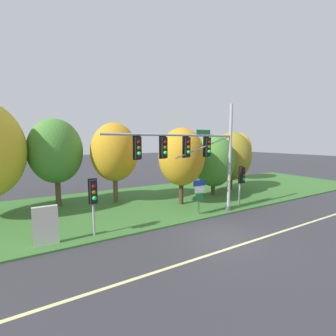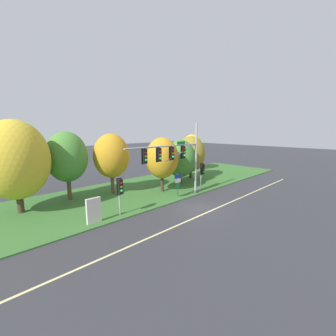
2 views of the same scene
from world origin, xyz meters
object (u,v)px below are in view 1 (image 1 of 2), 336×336
traffic_signal_mast (195,151)px  pedestrian_signal_further_along (242,177)px  tree_mid_verge (181,157)px  tree_left_of_mast (56,151)px  info_kiosk (46,226)px  route_sign_post (199,192)px  tree_behind_signpost (115,152)px  tree_tall_centre (214,161)px  tree_right_far (231,156)px  tree_furthest_back (238,150)px  pedestrian_signal_near_kerb (93,195)px

traffic_signal_mast → pedestrian_signal_further_along: bearing=4.3°
pedestrian_signal_further_along → tree_mid_verge: size_ratio=0.51×
tree_left_of_mast → tree_mid_verge: 9.57m
info_kiosk → traffic_signal_mast: bearing=-2.1°
route_sign_post → tree_behind_signpost: bearing=124.4°
tree_behind_signpost → tree_tall_centre: bearing=-14.1°
route_sign_post → tree_right_far: bearing=31.7°
tree_left_of_mast → pedestrian_signal_further_along: bearing=-30.0°
tree_behind_signpost → tree_mid_verge: 5.43m
tree_behind_signpost → tree_right_far: 11.93m
tree_tall_centre → tree_furthest_back: size_ratio=0.92×
route_sign_post → tree_behind_signpost: (-4.05, 5.92, 2.53)m
tree_left_of_mast → tree_right_far: bearing=-7.8°
traffic_signal_mast → pedestrian_signal_further_along: traffic_signal_mast is taller
route_sign_post → tree_furthest_back: bearing=34.2°
pedestrian_signal_near_kerb → tree_behind_signpost: 7.10m
tree_mid_verge → tree_tall_centre: 4.45m
tree_right_far → pedestrian_signal_near_kerb: bearing=-161.1°
route_sign_post → info_kiosk: 9.27m
route_sign_post → tree_tall_centre: (4.53, 3.77, 1.65)m
traffic_signal_mast → pedestrian_signal_further_along: (4.68, 0.35, -2.09)m
pedestrian_signal_further_along → route_sign_post: bearing=179.2°
pedestrian_signal_further_along → tree_behind_signpost: tree_behind_signpost is taller
tree_furthest_back → info_kiosk: size_ratio=3.17×
pedestrian_signal_near_kerb → info_kiosk: (-2.23, 0.17, -1.27)m
pedestrian_signal_near_kerb → route_sign_post: 7.06m
tree_tall_centre → route_sign_post: bearing=-140.2°
pedestrian_signal_near_kerb → tree_behind_signpost: (2.97, 6.18, 1.85)m
traffic_signal_mast → tree_tall_centre: bearing=38.8°
traffic_signal_mast → tree_right_far: size_ratio=1.55×
pedestrian_signal_near_kerb → tree_tall_centre: bearing=19.2°
tree_tall_centre → tree_furthest_back: 9.84m
route_sign_post → tree_tall_centre: 6.12m
traffic_signal_mast → tree_left_of_mast: 10.60m
traffic_signal_mast → tree_mid_verge: (0.94, 3.04, -0.58)m
info_kiosk → tree_left_of_mast: bearing=81.9°
pedestrian_signal_near_kerb → info_kiosk: pedestrian_signal_near_kerb is taller
route_sign_post → pedestrian_signal_near_kerb: bearing=-177.9°
pedestrian_signal_further_along → tree_furthest_back: (8.95, 8.86, 1.64)m
tree_mid_verge → traffic_signal_mast: bearing=-107.1°
traffic_signal_mast → info_kiosk: traffic_signal_mast is taller
route_sign_post → tree_mid_verge: bearing=84.4°
tree_mid_verge → tree_right_far: tree_mid_verge is taller
tree_right_far → pedestrian_signal_further_along: bearing=-128.0°
tree_mid_verge → tree_right_far: size_ratio=1.01×
info_kiosk → tree_behind_signpost: bearing=49.1°
tree_mid_verge → tree_tall_centre: size_ratio=1.08×
tree_furthest_back → tree_behind_signpost: bearing=-170.4°
tree_left_of_mast → tree_right_far: size_ratio=1.12×
traffic_signal_mast → pedestrian_signal_near_kerb: 6.69m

